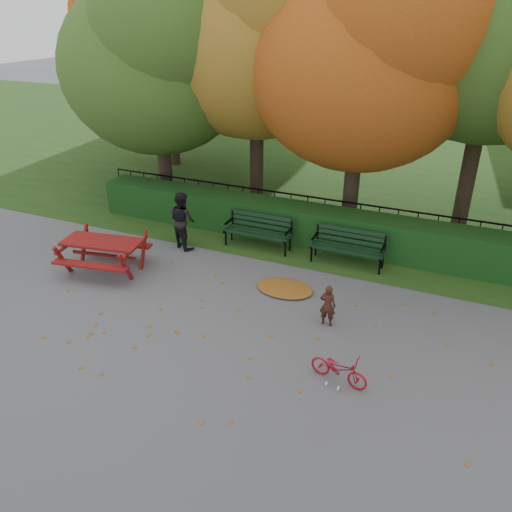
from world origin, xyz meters
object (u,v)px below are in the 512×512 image
at_px(picnic_table, 103,247).
at_px(tree_f, 168,8).
at_px(bicycle, 339,369).
at_px(tree_c, 375,49).
at_px(bench_right, 349,244).
at_px(bench_left, 259,229).
at_px(tree_a, 160,54).
at_px(child, 328,305).
at_px(adult, 182,220).
at_px(tree_b, 265,20).

bearing_deg(picnic_table, tree_f, 99.72).
height_order(picnic_table, bicycle, picnic_table).
xyz_separation_m(tree_c, bench_right, (0.27, -2.26, -4.30)).
height_order(bench_left, bicycle, bench_left).
relative_size(bench_left, bench_right, 1.00).
distance_m(tree_f, picnic_table, 10.12).
height_order(bench_right, bicycle, bench_right).
xyz_separation_m(tree_a, tree_f, (-1.94, 3.66, 1.17)).
relative_size(bench_right, child, 2.01).
relative_size(bench_right, adult, 1.18).
xyz_separation_m(tree_a, tree_b, (2.74, 1.17, 0.88)).
height_order(tree_a, bench_left, tree_a).
distance_m(tree_a, tree_b, 3.11).
xyz_separation_m(bench_right, child, (0.28, -2.78, -0.07)).
bearing_deg(tree_f, child, -44.34).
distance_m(picnic_table, adult, 2.19).
bearing_deg(tree_f, tree_b, -27.99).
bearing_deg(tree_a, tree_f, 117.98).
distance_m(tree_a, tree_c, 6.04).
bearing_deg(bicycle, picnic_table, 85.91).
bearing_deg(tree_c, tree_b, 166.55).
relative_size(child, bicycle, 0.86).
distance_m(tree_b, tree_c, 3.42).
xyz_separation_m(adult, bicycle, (5.19, -3.56, -0.49)).
relative_size(bench_right, bicycle, 1.72).
height_order(picnic_table, child, child).
xyz_separation_m(picnic_table, bicycle, (6.25, -1.65, -0.35)).
relative_size(tree_a, bench_right, 4.16).
bearing_deg(bicycle, tree_f, 53.57).
distance_m(tree_a, adult, 5.05).
bearing_deg(tree_f, tree_c, -22.35).
height_order(tree_b, picnic_table, tree_b).
xyz_separation_m(bench_right, adult, (-4.24, -0.80, 0.25)).
bearing_deg(child, picnic_table, -1.95).
bearing_deg(child, tree_a, -36.57).
bearing_deg(tree_b, bicycle, -58.77).
relative_size(tree_a, bench_left, 4.16).
bearing_deg(adult, tree_a, -29.47).
height_order(tree_f, bench_left, tree_f).
distance_m(tree_b, child, 8.55).
bearing_deg(tree_b, tree_a, -156.95).
distance_m(tree_b, bench_left, 5.87).
xyz_separation_m(tree_a, bicycle, (7.24, -6.24, -4.25)).
relative_size(tree_b, bench_left, 4.88).
distance_m(tree_a, tree_f, 4.31).
height_order(tree_a, tree_c, tree_c).
distance_m(tree_a, bench_right, 7.69).
height_order(tree_a, bench_right, tree_a).
bearing_deg(bench_left, adult, -156.45).
bearing_deg(adult, tree_c, -119.30).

